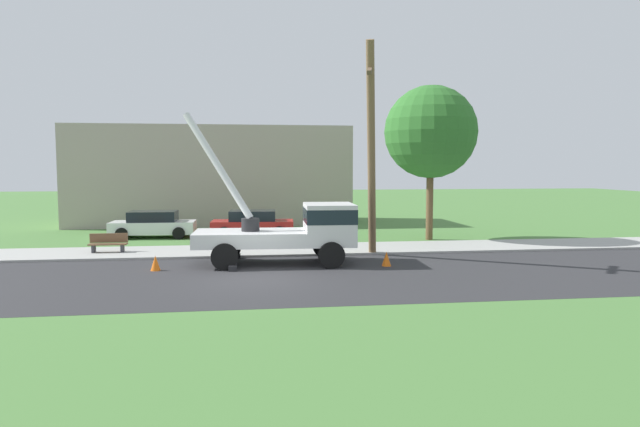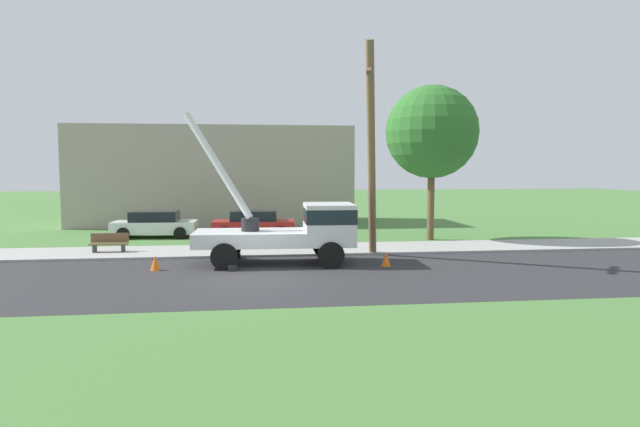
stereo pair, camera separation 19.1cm
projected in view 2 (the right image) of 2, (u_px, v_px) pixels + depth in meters
ground_plane at (253, 235)px, 31.27m from camera, size 120.00×120.00×0.00m
road_asphalt at (257, 277)px, 19.40m from camera, size 80.00×8.68×0.01m
sidewalk_strip at (254, 250)px, 25.38m from camera, size 80.00×3.42×0.10m
utility_truck at (296, 228)px, 22.18m from camera, size 6.76×3.21×5.98m
leaning_utility_pole at (371, 151)px, 22.76m from camera, size 1.21×3.44×8.65m
traffic_cone_ahead at (386, 259)px, 21.60m from camera, size 0.36×0.36×0.56m
traffic_cone_behind at (155, 263)px, 20.73m from camera, size 0.36×0.36×0.56m
parked_sedan_white at (155, 224)px, 30.38m from camera, size 4.45×2.10×1.42m
parked_sedan_red at (254, 223)px, 30.78m from camera, size 4.50×2.20×1.42m
park_bench at (109, 243)px, 24.61m from camera, size 1.60×0.45×0.90m
roadside_tree_near at (432, 132)px, 28.95m from camera, size 4.76×4.76×7.96m
lowrise_building_backdrop at (215, 176)px, 37.96m from camera, size 18.00×6.00×6.40m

